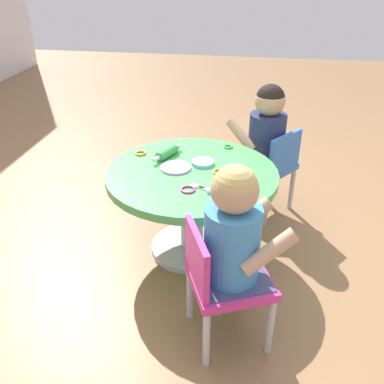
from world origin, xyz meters
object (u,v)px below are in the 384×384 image
Objects in this scene: seated_child_right at (267,129)px; craft_table at (192,192)px; seated_child_left at (234,229)px; child_chair_right at (269,166)px; child_chair_left at (221,279)px; rolling_pin at (167,153)px; craft_scissors at (208,189)px.

craft_table is at bearing 144.09° from seated_child_right.
child_chair_right is at bearing -7.93° from seated_child_left.
child_chair_left is 1.00× the size of child_chair_right.
child_chair_right is at bearing -126.40° from seated_child_right.
child_chair_left is at bearing -152.86° from rolling_pin.
child_chair_left is 0.82m from rolling_pin.
craft_scissors is at bearing -150.48° from craft_table.
rolling_pin is (0.71, 0.36, 0.19)m from child_chair_left.
child_chair_left is 1.05× the size of seated_child_left.
child_chair_right is (1.04, -0.18, 0.00)m from child_chair_left.
craft_table is 1.59× the size of child_chair_left.
rolling_pin is (-0.33, 0.54, 0.19)m from child_chair_right.
seated_child_left reaches higher than child_chair_right.
seated_child_right is 0.62m from rolling_pin.
craft_table is 1.67× the size of seated_child_right.
rolling_pin is (0.14, 0.15, 0.14)m from craft_table.
seated_child_right is 3.58× the size of craft_scissors.
seated_child_right is (1.04, -0.11, 0.00)m from seated_child_left.
seated_child_right is 2.34× the size of rolling_pin.
seated_child_left reaches higher than craft_table.
rolling_pin is 0.41m from craft_scissors.
seated_child_right is (1.06, -0.15, 0.23)m from child_chair_left.
craft_scissors is (0.39, 0.11, 0.17)m from child_chair_left.
rolling_pin is at bearing 38.84° from craft_scissors.
craft_table is 3.90× the size of rolling_pin.
craft_table is at bearing 140.31° from child_chair_right.
seated_child_right reaches higher than child_chair_left.
seated_child_left reaches higher than child_chair_left.
seated_child_right is at bearing -6.01° from seated_child_left.
child_chair_right is at bearing -23.99° from craft_scissors.
child_chair_right is at bearing -9.79° from child_chair_left.
craft_table is 0.61m from child_chair_left.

